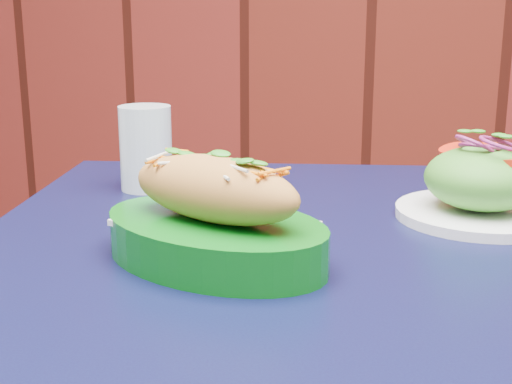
# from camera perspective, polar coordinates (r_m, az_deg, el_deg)

# --- Properties ---
(cafe_table) EXTENTS (0.92, 0.92, 0.75)m
(cafe_table) POSITION_cam_1_polar(r_m,az_deg,el_deg) (0.80, 6.30, -10.03)
(cafe_table) COLOR black
(cafe_table) RESTS_ON ground
(banh_mi_basket) EXTENTS (0.29, 0.24, 0.11)m
(banh_mi_basket) POSITION_cam_1_polar(r_m,az_deg,el_deg) (0.70, -3.34, -2.17)
(banh_mi_basket) COLOR #086012
(banh_mi_basket) RESTS_ON cafe_table
(salad_plate) EXTENTS (0.20, 0.20, 0.10)m
(salad_plate) POSITION_cam_1_polar(r_m,az_deg,el_deg) (0.89, 17.60, 0.47)
(salad_plate) COLOR white
(salad_plate) RESTS_ON cafe_table
(water_glass) EXTENTS (0.07, 0.07, 0.12)m
(water_glass) POSITION_cam_1_polar(r_m,az_deg,el_deg) (0.99, -8.80, 3.49)
(water_glass) COLOR silver
(water_glass) RESTS_ON cafe_table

